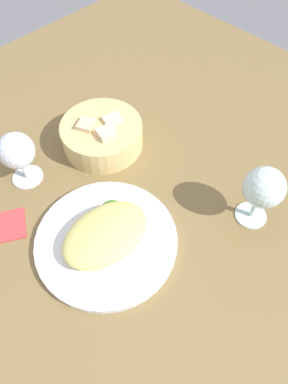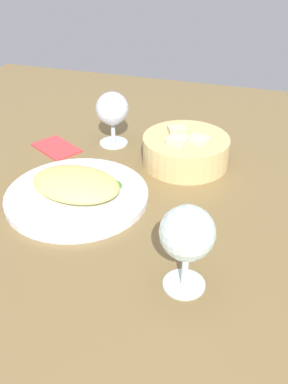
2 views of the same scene
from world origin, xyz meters
TOP-DOWN VIEW (x-y plane):
  - ground_plane at (0.00, 0.00)cm, footprint 140.00×140.00cm
  - plate at (-10.25, -1.71)cm, footprint 27.13×27.13cm
  - omelette at (-10.25, -1.71)cm, footprint 18.29×13.39cm
  - lettuce_garnish at (-5.06, 2.41)cm, footprint 4.69×4.69cm
  - bread_basket at (6.33, 17.92)cm, footprint 18.39×18.39cm
  - wine_glass_near at (14.23, -17.96)cm, footprint 7.84×7.84cm
  - wine_glass_far at (-11.81, 22.36)cm, footprint 7.49×7.49cm

SIDE VIEW (x-z plane):
  - ground_plane at x=0.00cm, z-range -2.00..0.00cm
  - plate at x=-10.25cm, z-range 0.00..1.40cm
  - lettuce_garnish at x=-5.06cm, z-range 1.40..2.75cm
  - bread_basket at x=6.33cm, z-range -0.53..6.93cm
  - omelette at x=-10.25cm, z-range 1.40..5.34cm
  - wine_glass_far at x=-11.81cm, z-range 1.94..14.40cm
  - wine_glass_near at x=14.23cm, z-range 2.40..16.07cm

